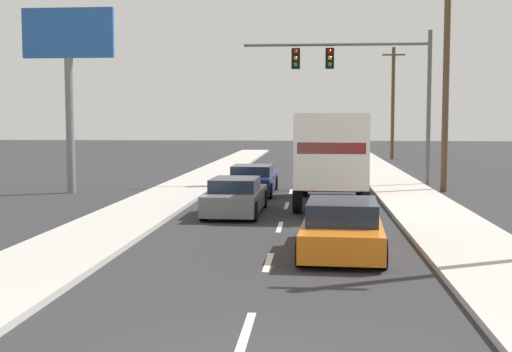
# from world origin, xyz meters

# --- Properties ---
(ground_plane) EXTENTS (140.00, 140.00, 0.00)m
(ground_plane) POSITION_xyz_m (0.00, 25.00, 0.00)
(ground_plane) COLOR #2B2B2D
(sidewalk_right) EXTENTS (2.67, 80.00, 0.14)m
(sidewalk_right) POSITION_xyz_m (4.88, 20.00, 0.07)
(sidewalk_right) COLOR #B2AFA8
(sidewalk_right) RESTS_ON ground_plane
(sidewalk_left) EXTENTS (2.67, 80.00, 0.14)m
(sidewalk_left) POSITION_xyz_m (-4.88, 20.00, 0.07)
(sidewalk_left) COLOR #B2AFA8
(sidewalk_left) RESTS_ON ground_plane
(lane_markings) EXTENTS (0.14, 52.00, 0.01)m
(lane_markings) POSITION_xyz_m (0.00, 21.92, 0.00)
(lane_markings) COLOR silver
(lane_markings) RESTS_ON ground_plane
(car_navy) EXTENTS (2.02, 4.65, 1.22)m
(car_navy) POSITION_xyz_m (-1.65, 20.90, 0.56)
(car_navy) COLOR #141E4C
(car_navy) RESTS_ON ground_plane
(car_gray) EXTENTS (1.88, 4.55, 1.23)m
(car_gray) POSITION_xyz_m (-1.63, 14.61, 0.57)
(car_gray) COLOR slate
(car_gray) RESTS_ON ground_plane
(box_truck) EXTENTS (2.75, 7.96, 3.37)m
(box_truck) POSITION_xyz_m (1.65, 17.01, 1.94)
(box_truck) COLOR white
(box_truck) RESTS_ON ground_plane
(car_orange) EXTENTS (2.14, 4.61, 1.26)m
(car_orange) POSITION_xyz_m (1.68, 8.19, 0.58)
(car_orange) COLOR orange
(car_orange) RESTS_ON ground_plane
(traffic_signal_mast) EXTENTS (8.87, 0.69, 7.35)m
(traffic_signal_mast) POSITION_xyz_m (2.82, 24.73, 5.44)
(traffic_signal_mast) COLOR #595B56
(traffic_signal_mast) RESTS_ON ground_plane
(utility_pole_mid) EXTENTS (1.80, 0.28, 9.37)m
(utility_pole_mid) POSITION_xyz_m (6.69, 22.30, 4.82)
(utility_pole_mid) COLOR brown
(utility_pole_mid) RESTS_ON ground_plane
(utility_pole_far) EXTENTS (1.80, 0.28, 8.93)m
(utility_pole_far) POSITION_xyz_m (7.26, 47.34, 4.60)
(utility_pole_far) COLOR brown
(utility_pole_far) RESTS_ON ground_plane
(roadside_billboard) EXTENTS (3.97, 0.36, 7.91)m
(roadside_billboard) POSITION_xyz_m (-9.49, 20.51, 5.63)
(roadside_billboard) COLOR slate
(roadside_billboard) RESTS_ON ground_plane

